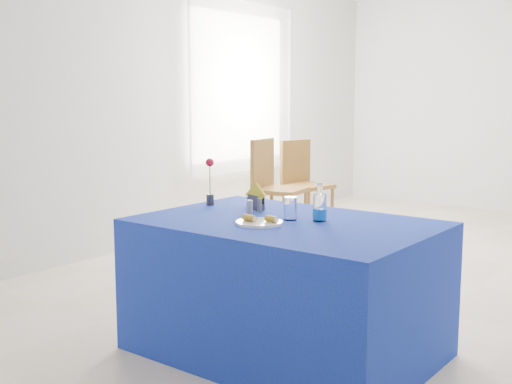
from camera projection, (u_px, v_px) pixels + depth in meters
floor at (411, 274)px, 5.27m from camera, size 7.00×7.00×0.00m
room_shell at (419, 57)px, 5.02m from camera, size 7.00×7.00×7.00m
window_pane at (239, 88)px, 7.16m from camera, size 0.04×1.50×1.60m
curtain at (244, 88)px, 7.12m from camera, size 0.04×1.75×1.85m
plate at (259, 223)px, 3.45m from camera, size 0.26×0.26×0.01m
drinking_glass at (290, 209)px, 3.56m from camera, size 0.07×0.07×0.13m
salt_shaker at (250, 207)px, 3.73m from camera, size 0.03×0.03×0.08m
pepper_shaker at (260, 206)px, 3.79m from camera, size 0.03×0.03×0.08m
blue_table at (286, 287)px, 3.60m from camera, size 1.60×1.10×0.76m
water_bottle at (320, 208)px, 3.53m from camera, size 0.08×0.08×0.21m
napkin_holder at (256, 201)px, 3.91m from camera, size 0.15×0.10×0.16m
rose_vase at (210, 182)px, 4.05m from camera, size 0.05×0.05×0.30m
chair_win_a at (272, 182)px, 6.53m from camera, size 0.53×0.53×1.02m
chair_win_b at (302, 178)px, 7.03m from camera, size 0.51×0.51×0.98m
banana_pieces at (260, 218)px, 3.44m from camera, size 0.19×0.10×0.04m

